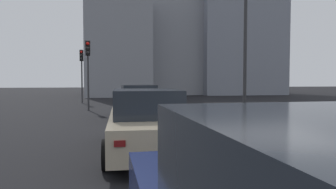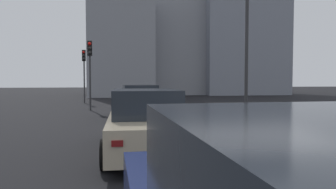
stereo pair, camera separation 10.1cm
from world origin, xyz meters
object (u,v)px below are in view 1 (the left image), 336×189
Objects in this scene: traffic_light_near_left at (88,61)px; street_lamp_kerbside at (245,36)px; car_grey_right_lead at (138,102)px; car_beige_right_second at (146,122)px; traffic_light_near_right at (82,65)px.

street_lamp_kerbside reaches higher than traffic_light_near_left.
traffic_light_near_left is at bearing 30.55° from car_grey_right_lead.
traffic_light_near_right is (17.47, 3.38, 2.33)m from car_beige_right_second.
car_grey_right_lead is at bearing -1.81° from car_beige_right_second.
car_grey_right_lead is 1.05× the size of traffic_light_near_left.
car_beige_right_second is 0.73× the size of street_lamp_kerbside.
traffic_light_near_right is (10.47, 3.74, 2.32)m from car_grey_right_lead.
traffic_light_near_left is at bearing 55.36° from street_lamp_kerbside.
street_lamp_kerbside is (-5.33, -7.71, 0.92)m from traffic_light_near_left.
traffic_light_near_left is 6.35m from traffic_light_near_right.
car_grey_right_lead is 0.92× the size of car_beige_right_second.
street_lamp_kerbside is (-1.12, -5.01, 3.19)m from car_grey_right_lead.
car_grey_right_lead is 1.03× the size of traffic_light_near_right.
car_beige_right_second is 1.14× the size of traffic_light_near_left.
car_grey_right_lead is at bearing 30.27° from traffic_light_near_left.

